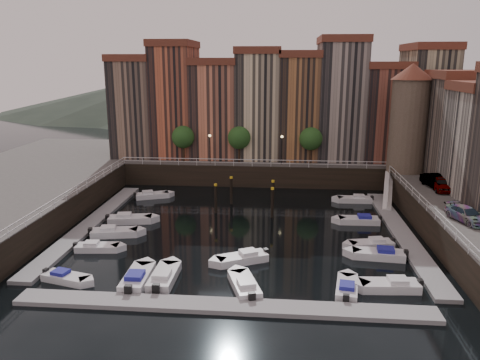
# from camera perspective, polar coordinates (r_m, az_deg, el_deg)

# --- Properties ---
(ground) EXTENTS (200.00, 200.00, 0.00)m
(ground) POSITION_cam_1_polar(r_m,az_deg,el_deg) (49.76, 0.30, -5.69)
(ground) COLOR black
(ground) RESTS_ON ground
(quay_far) EXTENTS (80.00, 20.00, 3.00)m
(quay_far) POSITION_cam_1_polar(r_m,az_deg,el_deg) (74.35, 1.97, 2.20)
(quay_far) COLOR black
(quay_far) RESTS_ON ground
(dock_left) EXTENTS (2.00, 28.00, 0.35)m
(dock_left) POSITION_cam_1_polar(r_m,az_deg,el_deg) (52.59, -17.75, -5.08)
(dock_left) COLOR gray
(dock_left) RESTS_ON ground
(dock_right) EXTENTS (2.00, 28.00, 0.35)m
(dock_right) POSITION_cam_1_polar(r_m,az_deg,el_deg) (50.14, 19.09, -6.14)
(dock_right) COLOR gray
(dock_right) RESTS_ON ground
(dock_near) EXTENTS (30.00, 2.00, 0.35)m
(dock_near) POSITION_cam_1_polar(r_m,az_deg,el_deg) (34.25, -2.17, -15.08)
(dock_near) COLOR gray
(dock_near) RESTS_ON ground
(mountains) EXTENTS (145.00, 100.00, 18.00)m
(mountains) POSITION_cam_1_polar(r_m,az_deg,el_deg) (156.91, 4.36, 10.84)
(mountains) COLOR #2D382D
(mountains) RESTS_ON ground
(far_terrace) EXTENTS (48.70, 10.30, 17.50)m
(far_terrace) POSITION_cam_1_polar(r_m,az_deg,el_deg) (70.39, 4.65, 9.27)
(far_terrace) COLOR #856854
(far_terrace) RESTS_ON quay_far
(corner_tower) EXTENTS (5.20, 5.20, 13.80)m
(corner_tower) POSITION_cam_1_polar(r_m,az_deg,el_deg) (63.58, 19.89, 7.27)
(corner_tower) COLOR #6B5B4C
(corner_tower) RESTS_ON quay_right
(promenade_trees) EXTENTS (21.20, 3.20, 5.20)m
(promenade_trees) POSITION_cam_1_polar(r_m,az_deg,el_deg) (65.86, 0.47, 5.15)
(promenade_trees) COLOR black
(promenade_trees) RESTS_ON quay_far
(street_lamps) EXTENTS (10.36, 0.36, 4.18)m
(street_lamps) POSITION_cam_1_polar(r_m,az_deg,el_deg) (64.96, 0.69, 4.41)
(street_lamps) COLOR black
(street_lamps) RESTS_ON quay_far
(railings) EXTENTS (36.08, 34.04, 0.52)m
(railings) POSITION_cam_1_polar(r_m,az_deg,el_deg) (53.31, 0.74, -0.08)
(railings) COLOR white
(railings) RESTS_ON ground
(gangway) EXTENTS (2.78, 8.32, 3.73)m
(gangway) POSITION_cam_1_polar(r_m,az_deg,el_deg) (60.06, 17.62, -0.97)
(gangway) COLOR white
(gangway) RESTS_ON ground
(mooring_pilings) EXTENTS (6.86, 4.98, 3.78)m
(mooring_pilings) POSITION_cam_1_polar(r_m,az_deg,el_deg) (54.52, 0.95, -2.08)
(mooring_pilings) COLOR black
(mooring_pilings) RESTS_ON ground
(boat_left_0) EXTENTS (4.18, 2.43, 0.94)m
(boat_left_0) POSITION_cam_1_polar(r_m,az_deg,el_deg) (40.34, -20.53, -11.08)
(boat_left_0) COLOR silver
(boat_left_0) RESTS_ON ground
(boat_left_1) EXTENTS (4.20, 1.87, 0.95)m
(boat_left_1) POSITION_cam_1_polar(r_m,az_deg,el_deg) (45.54, -17.11, -7.85)
(boat_left_1) COLOR silver
(boat_left_1) RESTS_ON ground
(boat_left_2) EXTENTS (4.93, 2.59, 1.10)m
(boat_left_2) POSITION_cam_1_polar(r_m,az_deg,el_deg) (48.73, -15.18, -6.18)
(boat_left_2) COLOR silver
(boat_left_2) RESTS_ON ground
(boat_left_3) EXTENTS (5.02, 2.56, 1.12)m
(boat_left_3) POSITION_cam_1_polar(r_m,az_deg,el_deg) (52.28, -13.38, -4.66)
(boat_left_3) COLOR silver
(boat_left_3) RESTS_ON ground
(boat_left_4) EXTENTS (4.46, 3.01, 1.01)m
(boat_left_4) POSITION_cam_1_polar(r_m,az_deg,el_deg) (61.02, -10.76, -1.84)
(boat_left_4) COLOR silver
(boat_left_4) RESTS_ON ground
(boat_right_0) EXTENTS (4.78, 2.01, 1.08)m
(boat_right_0) POSITION_cam_1_polar(r_m,az_deg,el_deg) (38.31, 17.92, -12.15)
(boat_right_0) COLOR silver
(boat_right_0) RESTS_ON ground
(boat_right_1) EXTENTS (4.85, 2.13, 1.10)m
(boat_right_1) POSITION_cam_1_polar(r_m,az_deg,el_deg) (43.75, 16.65, -8.67)
(boat_right_1) COLOR silver
(boat_right_1) RESTS_ON ground
(boat_right_2) EXTENTS (4.43, 2.38, 0.99)m
(boat_right_2) POSITION_cam_1_polar(r_m,az_deg,el_deg) (45.96, 15.81, -7.53)
(boat_right_2) COLOR silver
(boat_right_2) RESTS_ON ground
(boat_right_3) EXTENTS (4.56, 1.72, 1.04)m
(boat_right_3) POSITION_cam_1_polar(r_m,az_deg,el_deg) (52.25, 14.41, -4.77)
(boat_right_3) COLOR silver
(boat_right_3) RESTS_ON ground
(boat_right_4) EXTENTS (4.36, 1.65, 1.00)m
(boat_right_4) POSITION_cam_1_polar(r_m,az_deg,el_deg) (59.94, 13.88, -2.31)
(boat_right_4) COLOR silver
(boat_right_4) RESTS_ON ground
(boat_near_0) EXTENTS (1.97, 5.10, 1.16)m
(boat_near_0) POSITION_cam_1_polar(r_m,az_deg,el_deg) (38.46, -12.42, -11.61)
(boat_near_0) COLOR silver
(boat_near_0) RESTS_ON ground
(boat_near_1) EXTENTS (1.82, 5.00, 1.15)m
(boat_near_1) POSITION_cam_1_polar(r_m,az_deg,el_deg) (38.25, -9.27, -11.61)
(boat_near_1) COLOR silver
(boat_near_1) RESTS_ON ground
(boat_near_2) EXTENTS (3.03, 4.84, 1.09)m
(boat_near_2) POSITION_cam_1_polar(r_m,az_deg,el_deg) (36.54, 0.57, -12.74)
(boat_near_2) COLOR silver
(boat_near_2) RESTS_ON ground
(boat_near_3) EXTENTS (2.19, 4.39, 0.98)m
(boat_near_3) POSITION_cam_1_polar(r_m,az_deg,el_deg) (37.14, 12.90, -12.71)
(boat_near_3) COLOR silver
(boat_near_3) RESTS_ON ground
(car_a) EXTENTS (2.05, 4.46, 1.48)m
(car_a) POSITION_cam_1_polar(r_m,az_deg,el_deg) (56.30, 23.31, -0.53)
(car_a) COLOR gray
(car_a) RESTS_ON quay_right
(car_b) EXTENTS (2.46, 4.85, 1.53)m
(car_b) POSITION_cam_1_polar(r_m,az_deg,el_deg) (57.25, 22.75, -0.23)
(car_b) COLOR gray
(car_b) RESTS_ON quay_right
(car_c) EXTENTS (3.16, 4.83, 1.30)m
(car_c) POSITION_cam_1_polar(r_m,az_deg,el_deg) (46.35, 25.91, -3.92)
(car_c) COLOR gray
(car_c) RESTS_ON quay_right
(boat_extra_707) EXTENTS (4.72, 3.52, 1.08)m
(boat_extra_707) POSITION_cam_1_polar(r_m,az_deg,el_deg) (41.22, 0.38, -9.49)
(boat_extra_707) COLOR silver
(boat_extra_707) RESTS_ON ground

